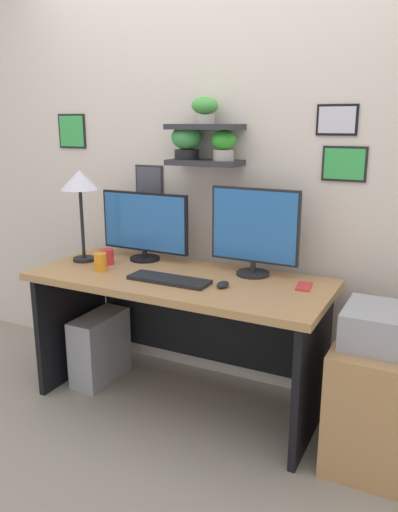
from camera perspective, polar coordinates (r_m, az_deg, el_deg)
ground_plane at (r=3.04m, az=-2.19°, el=-15.94°), size 8.00×8.00×0.00m
back_wall_assembly at (r=3.01m, az=1.63°, el=10.99°), size 4.40×0.24×2.70m
desk at (r=2.85m, az=-1.76°, el=-6.07°), size 1.63×0.68×0.75m
monitor_left at (r=3.04m, az=-6.12°, el=3.44°), size 0.57×0.18×0.41m
monitor_right at (r=2.72m, az=6.25°, el=2.89°), size 0.49×0.18×0.47m
keyboard at (r=2.65m, az=-3.30°, el=-2.68°), size 0.44×0.14×0.02m
computer_mouse at (r=2.56m, az=2.69°, el=-3.21°), size 0.06×0.09×0.03m
desk_lamp at (r=3.03m, az=-13.23°, el=7.67°), size 0.22×0.22×0.54m
cell_phone at (r=2.61m, az=11.70°, el=-3.35°), size 0.09×0.15×0.01m
coffee_mug at (r=3.00m, az=-10.29°, el=-0.08°), size 0.08×0.08×0.09m
pen_cup at (r=2.88m, az=-11.01°, el=-0.65°), size 0.07×0.07×0.10m
drawer_cabinet at (r=2.58m, az=19.70°, el=-15.40°), size 0.44×0.50×0.59m
printer at (r=2.42m, az=20.48°, el=-7.59°), size 0.38×0.34×0.17m
computer_tower_left at (r=3.24m, az=-11.03°, el=-10.03°), size 0.18×0.40×0.42m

